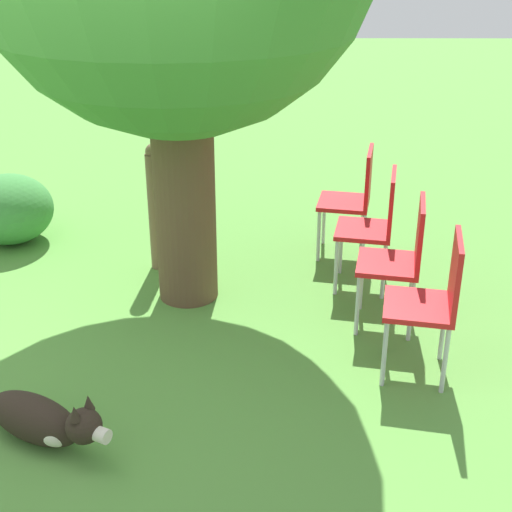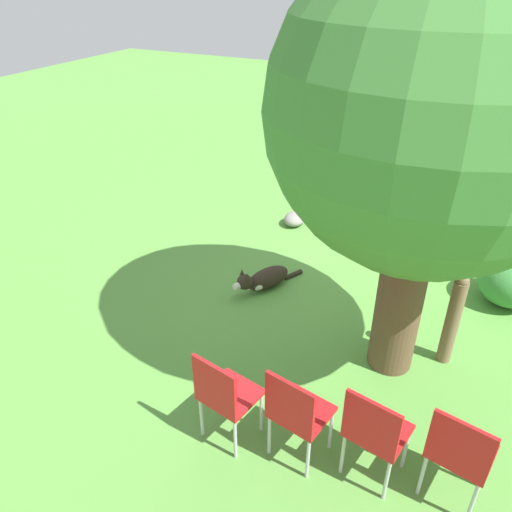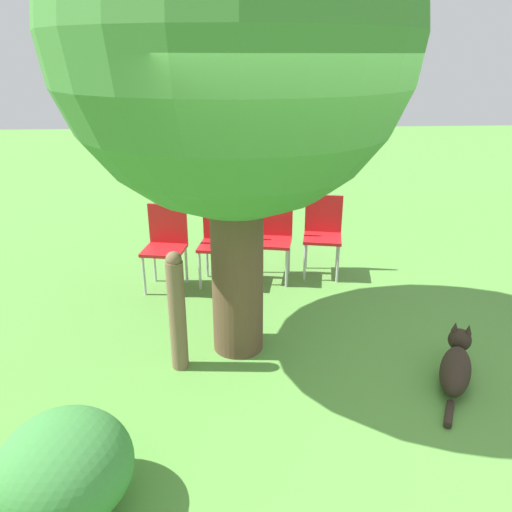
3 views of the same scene
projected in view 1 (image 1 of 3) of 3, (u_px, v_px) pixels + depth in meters
ground_plane at (86, 350)px, 4.79m from camera, size 30.00×30.00×0.00m
dog at (43, 421)px, 3.87m from camera, size 0.99×0.59×0.38m
fence_post at (157, 207)px, 5.76m from camera, size 0.14×0.14×1.06m
red_chair_0 at (434, 296)px, 4.32m from camera, size 0.50×0.51×0.94m
red_chair_1 at (401, 255)px, 4.87m from camera, size 0.50×0.51×0.94m
red_chair_2 at (375, 222)px, 5.43m from camera, size 0.50×0.51×0.94m
red_chair_3 at (354, 194)px, 5.98m from camera, size 0.50×0.51×0.94m
low_shrub at (9, 209)px, 6.35m from camera, size 0.77×0.77×0.62m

